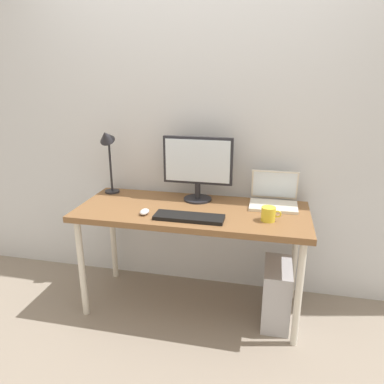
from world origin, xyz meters
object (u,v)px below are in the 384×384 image
Objects in this scene: laptop at (274,197)px; desk_lamp at (107,147)px; keyboard at (189,217)px; desk at (192,218)px; coffee_mug at (269,214)px; computer_tower at (276,293)px; monitor at (197,165)px; mouse at (145,212)px.

laptop is 1.25m from desk_lamp.
laptop reaches higher than keyboard.
desk is 0.82m from desk_lamp.
desk_lamp is at bearing 166.47° from coffee_mug.
keyboard reaches higher than computer_tower.
monitor is 0.62m from coffee_mug.
keyboard is (0.70, -0.36, -0.35)m from desk_lamp.
monitor is 0.68m from desk_lamp.
computer_tower is (0.09, 0.06, -0.59)m from coffee_mug.
desk_lamp reaches higher than computer_tower.
keyboard is at bearing -83.48° from desk.
desk_lamp reaches higher than laptop.
desk is at bearing -159.38° from laptop.
mouse is (0.40, -0.35, -0.34)m from desk_lamp.
coffee_mug reaches higher than computer_tower.
keyboard is at bearing -3.31° from mouse.
desk is 4.84× the size of laptop.
monitor is 1.03m from computer_tower.
computer_tower is at bearing -75.94° from laptop.
coffee_mug is at bearing -95.44° from laptop.
desk is 3.15× the size of monitor.
desk_lamp reaches higher than mouse.
monitor reaches higher than keyboard.
laptop is 0.76× the size of computer_tower.
computer_tower is (0.87, 0.12, -0.57)m from mouse.
desk is 0.20m from keyboard.
monitor reaches higher than mouse.
laptop is 0.73× the size of keyboard.
laptop is (0.54, 0.02, -0.20)m from monitor.
mouse is at bearing -128.80° from monitor.
desk_lamp is at bearing 138.72° from mouse.
desk_lamp is 1.19× the size of computer_tower.
coffee_mug reaches higher than desk.
laptop is 0.64m from keyboard.
keyboard is 0.30m from mouse.
keyboard is 3.56× the size of coffee_mug.
computer_tower is at bearing -20.58° from monitor.
mouse is (-0.30, 0.02, 0.01)m from keyboard.
laptop is at bearing 104.06° from computer_tower.
computer_tower is at bearing -3.70° from desk.
monitor is 0.51m from mouse.
mouse is 0.79m from coffee_mug.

